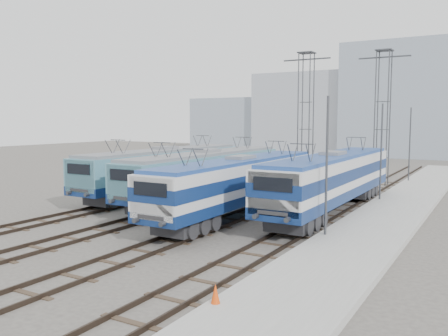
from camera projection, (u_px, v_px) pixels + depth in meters
ground at (160, 228)px, 25.73m from camera, size 160.00×160.00×0.00m
platform at (385, 219)px, 27.48m from camera, size 4.00×70.00×0.30m
locomotive_far_left at (164, 167)px, 36.83m from camera, size 2.80×17.70×3.33m
locomotive_center_left at (206, 172)px, 33.73m from camera, size 2.78×17.57×3.31m
locomotive_center_right at (239, 181)px, 28.62m from camera, size 2.73×17.24×3.24m
locomotive_far_right at (332, 177)px, 29.62m from camera, size 2.87×18.14×3.41m
catenary_tower_west at (306, 112)px, 43.96m from camera, size 4.50×1.20×12.00m
catenary_tower_east at (382, 111)px, 42.42m from camera, size 4.50×1.20×12.00m
mast_front at (327, 169)px, 22.78m from camera, size 0.12×0.12×7.00m
mast_mid at (381, 154)px, 33.09m from camera, size 0.12×0.12×7.00m
mast_rear at (410, 146)px, 43.41m from camera, size 0.12×0.12×7.00m
safety_cone at (215, 294)px, 14.41m from camera, size 0.28×0.28×0.61m
building_west at (311, 114)px, 85.32m from camera, size 18.00×12.00×14.00m
building_center at (418, 100)px, 76.09m from camera, size 22.00×14.00×18.00m
building_far_west at (233, 124)px, 93.54m from camera, size 14.00×10.00×10.00m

